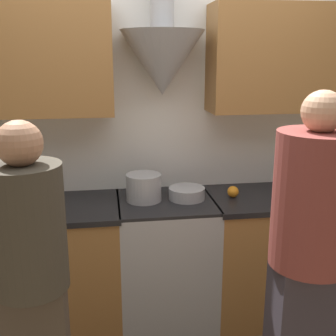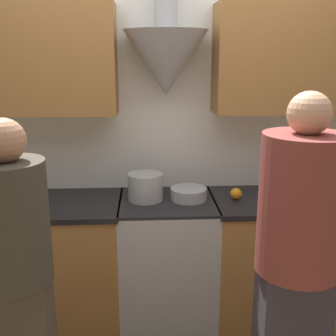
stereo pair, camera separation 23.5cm
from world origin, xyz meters
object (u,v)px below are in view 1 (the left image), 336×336
stock_pot (144,187)px  person_foreground_left (32,285)px  saucepan (307,180)px  orange_fruit (233,192)px  mixing_bowl (187,193)px  person_foreground_right (309,257)px  stove_range (166,260)px

stock_pot → person_foreground_left: bearing=-120.1°
saucepan → orange_fruit: bearing=-167.3°
stock_pot → mixing_bowl: size_ratio=0.96×
person_foreground_right → saucepan: bearing=64.2°
saucepan → person_foreground_left: (-1.78, -1.09, -0.06)m
stock_pot → orange_fruit: size_ratio=2.99×
person_foreground_right → mixing_bowl: bearing=111.3°
saucepan → person_foreground_right: bearing=-115.8°
stove_range → orange_fruit: (0.46, -0.00, 0.48)m
stock_pot → person_foreground_right: person_foreground_right is taller
stock_pot → person_foreground_right: 1.20m
stove_range → person_foreground_right: size_ratio=0.53×
orange_fruit → person_foreground_right: size_ratio=0.05×
stove_range → mixing_bowl: mixing_bowl is taller
mixing_bowl → orange_fruit: size_ratio=3.12×
mixing_bowl → person_foreground_right: person_foreground_right is taller
stock_pot → orange_fruit: (0.61, -0.02, -0.05)m
mixing_bowl → person_foreground_left: size_ratio=0.15×
mixing_bowl → person_foreground_right: 1.06m
stove_range → mixing_bowl: 0.50m
orange_fruit → person_foreground_left: (-1.17, -0.95, -0.05)m
mixing_bowl → saucepan: saucepan is taller
stove_range → stock_pot: 0.55m
person_foreground_right → stove_range: bearing=118.4°
stove_range → person_foreground_right: bearing=-61.6°
saucepan → stock_pot: bearing=-174.7°
orange_fruit → saucepan: saucepan is taller
stock_pot → person_foreground_left: size_ratio=0.15×
mixing_bowl → person_foreground_right: size_ratio=0.14×
stove_range → stock_pot: (-0.14, 0.02, 0.53)m
stock_pot → orange_fruit: 0.61m
person_foreground_right → stock_pot: bearing=124.0°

